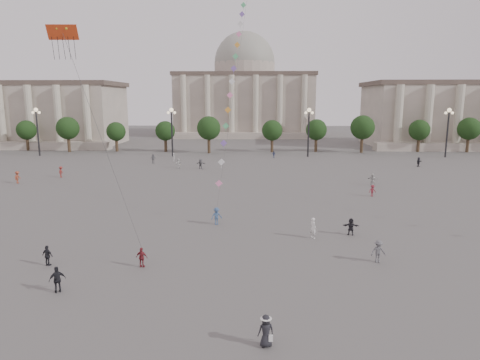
{
  "coord_description": "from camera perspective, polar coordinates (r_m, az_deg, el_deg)",
  "views": [
    {
      "loc": [
        2.52,
        -24.01,
        12.62
      ],
      "look_at": [
        1.56,
        12.0,
        5.75
      ],
      "focal_mm": 32.0,
      "sensor_mm": 36.0,
      "label": 1
    }
  ],
  "objects": [
    {
      "name": "person_crowd_0",
      "position": [
        92.9,
        4.52,
        3.41
      ],
      "size": [
        0.94,
        0.65,
        1.48
      ],
      "primitive_type": "imported",
      "rotation": [
        0.0,
        0.0,
        0.37
      ],
      "color": "navy",
      "rests_on": "ground"
    },
    {
      "name": "person_crowd_17",
      "position": [
        75.35,
        -22.75,
        1.01
      ],
      "size": [
        0.68,
        1.18,
        1.81
      ],
      "primitive_type": "imported",
      "rotation": [
        0.0,
        0.0,
        1.58
      ],
      "color": "maroon",
      "rests_on": "ground"
    },
    {
      "name": "person_crowd_10",
      "position": [
        88.73,
        -8.82,
        3.03
      ],
      "size": [
        0.62,
        0.72,
        1.65
      ],
      "primitive_type": "imported",
      "rotation": [
        0.0,
        0.0,
        2.03
      ],
      "color": "silver",
      "rests_on": "ground"
    },
    {
      "name": "person_crowd_3",
      "position": [
        41.62,
        14.57,
        -6.04
      ],
      "size": [
        1.56,
        0.67,
        1.63
      ],
      "primitive_type": "imported",
      "rotation": [
        0.0,
        0.0,
        3.02
      ],
      "color": "black",
      "rests_on": "ground"
    },
    {
      "name": "person_crowd_7",
      "position": [
        66.22,
        17.25,
        0.09
      ],
      "size": [
        1.68,
        1.21,
        1.75
      ],
      "primitive_type": "imported",
      "rotation": [
        0.0,
        0.0,
        2.66
      ],
      "color": "beige",
      "rests_on": "ground"
    },
    {
      "name": "hall_central",
      "position": [
        153.26,
        0.6,
        11.4
      ],
      "size": [
        48.3,
        34.3,
        35.5
      ],
      "color": "gray",
      "rests_on": "ground"
    },
    {
      "name": "tree_row",
      "position": [
        102.3,
        0.11,
        6.74
      ],
      "size": [
        137.12,
        5.12,
        8.0
      ],
      "color": "#332719",
      "rests_on": "ground"
    },
    {
      "name": "tourist_0",
      "position": [
        33.76,
        -12.96,
        -10.03
      ],
      "size": [
        0.97,
        0.56,
        1.56
      ],
      "primitive_type": "imported",
      "rotation": [
        0.0,
        0.0,
        2.94
      ],
      "color": "maroon",
      "rests_on": "ground"
    },
    {
      "name": "lamp_post_far_east",
      "position": [
        103.29,
        26.0,
        6.79
      ],
      "size": [
        2.0,
        0.9,
        10.65
      ],
      "color": "#262628",
      "rests_on": "ground"
    },
    {
      "name": "tourist_1",
      "position": [
        36.34,
        -24.28,
        -9.18
      ],
      "size": [
        1.02,
        0.67,
        1.6
      ],
      "primitive_type": "imported",
      "rotation": [
        0.0,
        0.0,
        2.82
      ],
      "color": "black",
      "rests_on": "ground"
    },
    {
      "name": "person_crowd_12",
      "position": [
        78.29,
        -5.28,
        2.15
      ],
      "size": [
        1.77,
        0.86,
        1.82
      ],
      "primitive_type": "imported",
      "rotation": [
        0.0,
        0.0,
        2.94
      ],
      "color": "#5D5E62",
      "rests_on": "ground"
    },
    {
      "name": "lamp_post_mid_west",
      "position": [
        95.77,
        -9.1,
        7.51
      ],
      "size": [
        2.0,
        0.9,
        10.65
      ],
      "color": "#262628",
      "rests_on": "ground"
    },
    {
      "name": "lamp_post_far_west",
      "position": [
        105.47,
        -25.45,
        6.9
      ],
      "size": [
        2.0,
        0.9,
        10.65
      ],
      "color": "#262628",
      "rests_on": "ground"
    },
    {
      "name": "kite_flyer_1",
      "position": [
        43.6,
        -3.14,
        -4.82
      ],
      "size": [
        1.33,
        1.1,
        1.79
      ],
      "primitive_type": "imported",
      "rotation": [
        0.0,
        0.0,
        0.44
      ],
      "color": "#36527B",
      "rests_on": "ground"
    },
    {
      "name": "person_crowd_4",
      "position": [
        79.68,
        -8.22,
        2.21
      ],
      "size": [
        1.4,
        1.62,
        1.77
      ],
      "primitive_type": "imported",
      "rotation": [
        0.0,
        0.0,
        4.07
      ],
      "color": "silver",
      "rests_on": "ground"
    },
    {
      "name": "person_crowd_6",
      "position": [
        35.45,
        17.97,
        -9.05
      ],
      "size": [
        1.25,
        0.82,
        1.82
      ],
      "primitive_type": "imported",
      "rotation": [
        0.0,
        0.0,
        0.13
      ],
      "color": "#56575B",
      "rests_on": "ground"
    },
    {
      "name": "person_crowd_16",
      "position": [
        86.49,
        -11.51,
        2.81
      ],
      "size": [
        1.17,
        0.9,
        1.86
      ],
      "primitive_type": "imported",
      "rotation": [
        0.0,
        0.0,
        0.48
      ],
      "color": "slate",
      "rests_on": "ground"
    },
    {
      "name": "hat_person",
      "position": [
        23.34,
        3.48,
        -19.38
      ],
      "size": [
        0.96,
        0.77,
        1.73
      ],
      "color": "black",
      "rests_on": "ground"
    },
    {
      "name": "person_crowd_13",
      "position": [
        39.97,
        9.73,
        -6.31
      ],
      "size": [
        0.78,
        0.85,
        1.94
      ],
      "primitive_type": "imported",
      "rotation": [
        0.0,
        0.0,
        2.15
      ],
      "color": "silver",
      "rests_on": "ground"
    },
    {
      "name": "person_crowd_9",
      "position": [
        87.4,
        22.72,
        2.24
      ],
      "size": [
        1.59,
        1.48,
        1.78
      ],
      "primitive_type": "imported",
      "rotation": [
        0.0,
        0.0,
        0.72
      ],
      "color": "black",
      "rests_on": "ground"
    },
    {
      "name": "dragon_kite",
      "position": [
        34.86,
        -22.41,
        16.42
      ],
      "size": [
        3.81,
        0.99,
        16.71
      ],
      "color": "red",
      "rests_on": "ground"
    },
    {
      "name": "ground",
      "position": [
        27.24,
        -4.14,
        -16.84
      ],
      "size": [
        360.0,
        360.0,
        0.0
      ],
      "primitive_type": "plane",
      "color": "#504D4B",
      "rests_on": "ground"
    },
    {
      "name": "lamp_post_mid_east",
      "position": [
        94.98,
        9.15,
        7.48
      ],
      "size": [
        2.0,
        0.9,
        10.65
      ],
      "color": "#262628",
      "rests_on": "ground"
    },
    {
      "name": "person_crowd_2",
      "position": [
        72.86,
        -27.54,
        0.33
      ],
      "size": [
        0.82,
        1.27,
        1.86
      ],
      "primitive_type": "imported",
      "rotation": [
        0.0,
        0.0,
        1.46
      ],
      "color": "#964029",
      "rests_on": "ground"
    },
    {
      "name": "tourist_4",
      "position": [
        31.32,
        -23.16,
        -12.11
      ],
      "size": [
        1.12,
        0.91,
        1.79
      ],
      "primitive_type": "imported",
      "rotation": [
        0.0,
        0.0,
        3.68
      ],
      "color": "black",
      "rests_on": "ground"
    },
    {
      "name": "person_crowd_8",
      "position": [
        58.63,
        17.24,
        -1.36
      ],
      "size": [
        1.1,
        0.8,
        1.53
      ],
      "primitive_type": "imported",
      "rotation": [
        0.0,
        0.0,
        0.25
      ],
      "color": "maroon",
      "rests_on": "ground"
    }
  ]
}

